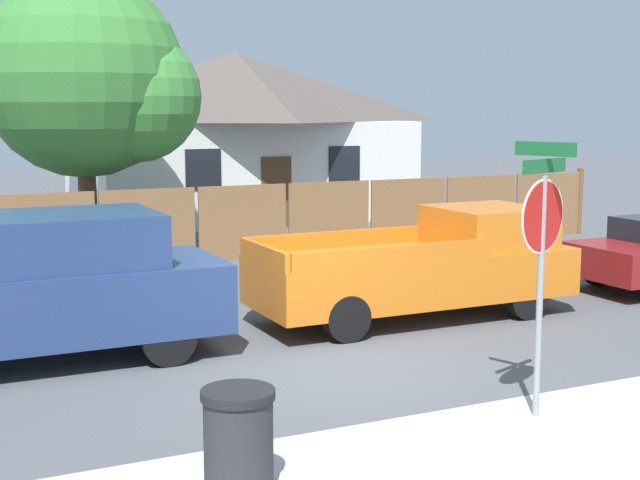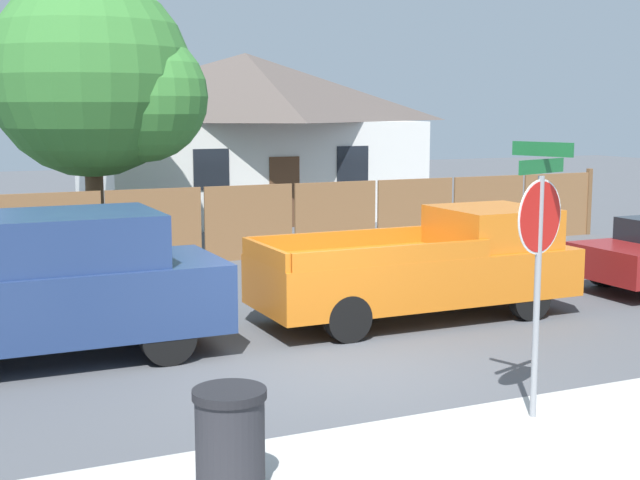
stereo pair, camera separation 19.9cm
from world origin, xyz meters
TOP-DOWN VIEW (x-y plane):
  - ground_plane at (0.00, 0.00)m, footprint 80.00×80.00m
  - sidewalk_strip at (0.00, -3.60)m, footprint 36.00×3.20m
  - wooden_fence at (4.01, 8.37)m, footprint 15.04×0.12m
  - house at (4.62, 16.10)m, footprint 10.25×6.68m
  - oak_tree at (-0.98, 9.87)m, footprint 4.66×4.44m
  - red_suv at (-3.49, 1.91)m, footprint 4.93×2.00m
  - orange_pickup at (2.58, 1.92)m, footprint 5.21×1.87m
  - stop_sign at (1.17, -2.57)m, footprint 0.77×0.70m
  - trash_bin at (-2.47, -3.05)m, footprint 0.65×0.65m

SIDE VIEW (x-z plane):
  - ground_plane at x=0.00m, z-range 0.00..0.00m
  - sidewalk_strip at x=0.00m, z-range 0.00..0.01m
  - trash_bin at x=-2.47m, z-range 0.01..0.95m
  - wooden_fence at x=4.01m, z-range -0.05..1.71m
  - orange_pickup at x=2.58m, z-range -0.03..1.70m
  - red_suv at x=-3.49m, z-range 0.07..2.04m
  - stop_sign at x=1.17m, z-range 0.51..3.50m
  - house at x=4.62m, z-range 0.09..5.11m
  - oak_tree at x=-0.98m, z-range 0.80..7.06m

